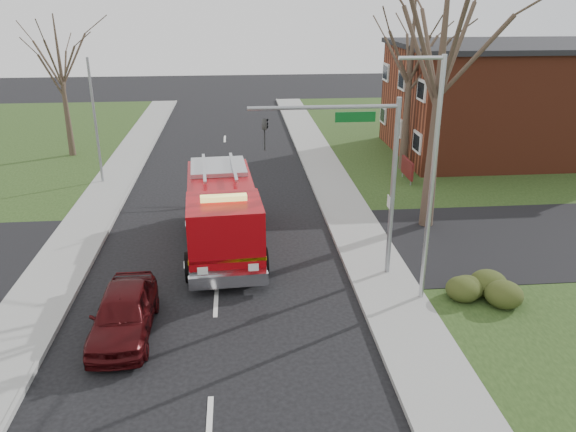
{
  "coord_description": "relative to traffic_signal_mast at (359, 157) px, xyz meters",
  "views": [
    {
      "loc": [
        0.95,
        -17.34,
        10.05
      ],
      "look_at": [
        2.81,
        2.95,
        2.0
      ],
      "focal_mm": 35.0,
      "sensor_mm": 36.0,
      "label": 1
    }
  ],
  "objects": [
    {
      "name": "bare_tree_far",
      "position": [
        5.79,
        13.5,
        1.78
      ],
      "size": [
        5.25,
        5.25,
        10.5
      ],
      "color": "#3C2E23",
      "rests_on": "ground"
    },
    {
      "name": "bare_tree_near",
      "position": [
        4.29,
        4.5,
        2.71
      ],
      "size": [
        6.0,
        6.0,
        12.0
      ],
      "color": "#3C2E23",
      "rests_on": "ground"
    },
    {
      "name": "brick_building",
      "position": [
        13.79,
        16.5,
        -1.05
      ],
      "size": [
        15.4,
        10.4,
        7.25
      ],
      "color": "maroon",
      "rests_on": "ground"
    },
    {
      "name": "sidewalk_left",
      "position": [
        -11.41,
        -1.5,
        -4.63
      ],
      "size": [
        2.4,
        80.0,
        0.15
      ],
      "primitive_type": "cube",
      "color": "gray",
      "rests_on": "ground"
    },
    {
      "name": "ground",
      "position": [
        -5.21,
        -1.5,
        -4.71
      ],
      "size": [
        120.0,
        120.0,
        0.0
      ],
      "primitive_type": "plane",
      "color": "black",
      "rests_on": "ground"
    },
    {
      "name": "traffic_signal_mast",
      "position": [
        0.0,
        0.0,
        0.0
      ],
      "size": [
        5.29,
        0.18,
        6.8
      ],
      "color": "gray",
      "rests_on": "ground"
    },
    {
      "name": "streetlight_pole",
      "position": [
        1.93,
        -2.0,
        -0.16
      ],
      "size": [
        1.48,
        0.16,
        8.4
      ],
      "color": "#B7BABF",
      "rests_on": "ground"
    },
    {
      "name": "fire_engine",
      "position": [
        -5.0,
        2.97,
        -3.21
      ],
      "size": [
        3.55,
        8.35,
        3.3
      ],
      "rotation": [
        0.0,
        0.0,
        0.06
      ],
      "color": "#9C070C",
      "rests_on": "ground"
    },
    {
      "name": "health_center_sign",
      "position": [
        5.29,
        11.0,
        -3.83
      ],
      "size": [
        0.12,
        2.0,
        1.4
      ],
      "color": "#551314",
      "rests_on": "ground"
    },
    {
      "name": "sidewalk_right",
      "position": [
        0.99,
        -1.5,
        -4.63
      ],
      "size": [
        2.4,
        80.0,
        0.15
      ],
      "primitive_type": "cube",
      "color": "gray",
      "rests_on": "ground"
    },
    {
      "name": "utility_pole_far",
      "position": [
        -12.01,
        12.5,
        -1.21
      ],
      "size": [
        0.14,
        0.14,
        7.0
      ],
      "primitive_type": "cylinder",
      "color": "gray",
      "rests_on": "ground"
    },
    {
      "name": "hedge_corner",
      "position": [
        3.79,
        -2.5,
        -4.13
      ],
      "size": [
        2.8,
        2.0,
        0.9
      ],
      "primitive_type": "ellipsoid",
      "color": "#273212",
      "rests_on": "lawn_right"
    },
    {
      "name": "bare_tree_left",
      "position": [
        -15.21,
        18.5,
        0.86
      ],
      "size": [
        4.5,
        4.5,
        9.0
      ],
      "color": "#3C2E23",
      "rests_on": "ground"
    },
    {
      "name": "parked_car_maroon",
      "position": [
        -8.01,
        -3.19,
        -3.94
      ],
      "size": [
        1.84,
        4.51,
        1.53
      ],
      "primitive_type": "imported",
      "rotation": [
        0.0,
        0.0,
        0.01
      ],
      "color": "#3B090B",
      "rests_on": "ground"
    }
  ]
}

